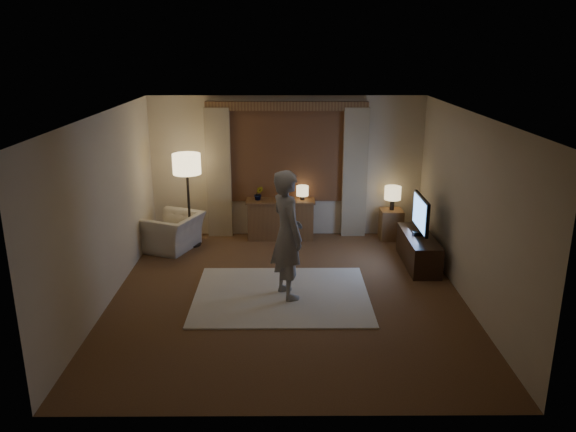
{
  "coord_description": "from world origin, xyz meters",
  "views": [
    {
      "loc": [
        -0.04,
        -7.41,
        3.48
      ],
      "look_at": [
        0.01,
        0.6,
        1.01
      ],
      "focal_mm": 35.0,
      "sensor_mm": 36.0,
      "label": 1
    }
  ],
  "objects_px": {
    "sideboard": "(281,220)",
    "person": "(287,235)",
    "armchair": "(173,232)",
    "side_table": "(391,224)",
    "tv_stand": "(418,250)"
  },
  "relations": [
    {
      "from": "sideboard",
      "to": "side_table",
      "type": "height_order",
      "value": "sideboard"
    },
    {
      "from": "sideboard",
      "to": "person",
      "type": "relative_size",
      "value": 0.65
    },
    {
      "from": "armchair",
      "to": "tv_stand",
      "type": "height_order",
      "value": "armchair"
    },
    {
      "from": "tv_stand",
      "to": "person",
      "type": "distance_m",
      "value": 2.57
    },
    {
      "from": "sideboard",
      "to": "person",
      "type": "bearing_deg",
      "value": -87.45
    },
    {
      "from": "tv_stand",
      "to": "person",
      "type": "height_order",
      "value": "person"
    },
    {
      "from": "sideboard",
      "to": "side_table",
      "type": "distance_m",
      "value": 2.05
    },
    {
      "from": "sideboard",
      "to": "tv_stand",
      "type": "height_order",
      "value": "sideboard"
    },
    {
      "from": "sideboard",
      "to": "tv_stand",
      "type": "distance_m",
      "value": 2.62
    },
    {
      "from": "side_table",
      "to": "person",
      "type": "height_order",
      "value": "person"
    },
    {
      "from": "armchair",
      "to": "side_table",
      "type": "height_order",
      "value": "armchair"
    },
    {
      "from": "armchair",
      "to": "person",
      "type": "distance_m",
      "value": 2.88
    },
    {
      "from": "armchair",
      "to": "side_table",
      "type": "distance_m",
      "value": 3.97
    },
    {
      "from": "side_table",
      "to": "person",
      "type": "distance_m",
      "value": 3.21
    },
    {
      "from": "side_table",
      "to": "person",
      "type": "xyz_separation_m",
      "value": [
        -1.93,
        -2.48,
        0.66
      ]
    }
  ]
}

